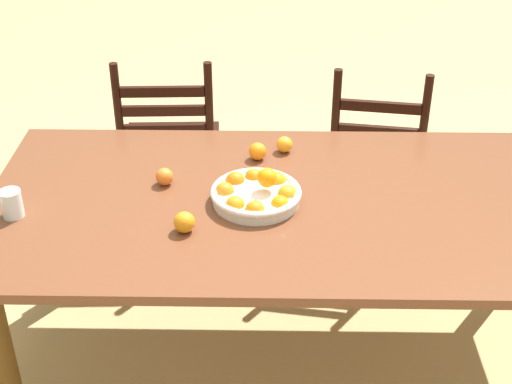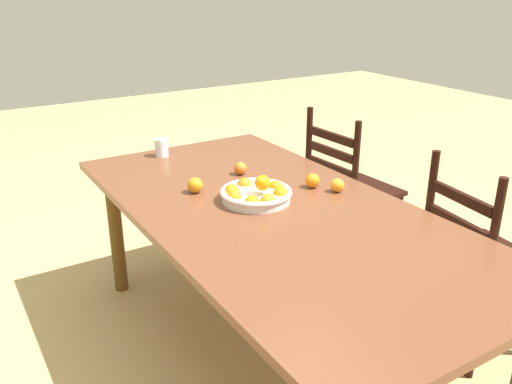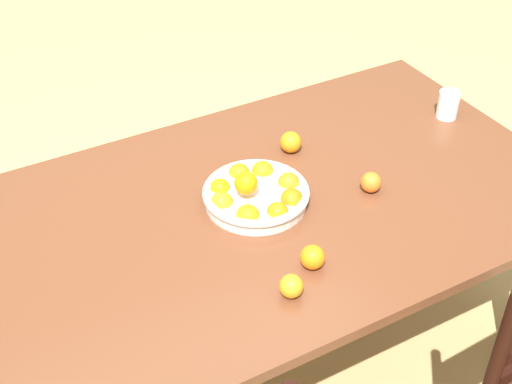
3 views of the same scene
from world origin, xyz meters
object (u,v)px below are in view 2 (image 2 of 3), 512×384
Objects in this scene: orange_loose_0 at (240,168)px; orange_loose_3 at (195,185)px; orange_loose_1 at (313,181)px; orange_loose_2 at (337,185)px; drinking_glass at (161,148)px; chair_by_cabinet at (348,190)px; fruit_bowl at (256,194)px; chair_near_window at (477,261)px; dining_table at (274,226)px.

orange_loose_3 is (0.10, -0.29, 0.00)m from orange_loose_0.
orange_loose_3 reaches higher than orange_loose_0.
orange_loose_1 reaches higher than orange_loose_2.
chair_by_cabinet is at bearing 68.96° from drinking_glass.
drinking_glass is (-0.79, -0.10, 0.01)m from fruit_bowl.
chair_near_window is 1.30m from orange_loose_3.
fruit_bowl is at bearing 65.96° from chair_near_window.
dining_table is 33.68× the size of orange_loose_0.
orange_loose_3 is (-0.22, -0.18, 0.00)m from fruit_bowl.
orange_loose_3 is at bearing -71.11° from orange_loose_0.
dining_table is 0.36m from orange_loose_2.
fruit_bowl is 4.98× the size of orange_loose_0.
chair_near_window is 0.81m from orange_loose_1.
dining_table is 6.77× the size of fruit_bowl.
drinking_glass is (-1.32, -0.93, 0.33)m from chair_near_window.
chair_near_window reaches higher than dining_table.
orange_loose_3 is (-0.32, -0.54, 0.00)m from orange_loose_2.
chair_by_cabinet is 1.03m from fruit_bowl.
orange_loose_1 is (-0.12, 0.28, 0.11)m from dining_table.
orange_loose_0 is at bearing -149.77° from orange_loose_1.
orange_loose_3 is 0.73× the size of drinking_glass.
fruit_bowl is at bearing -105.66° from orange_loose_2.
orange_loose_3 reaches higher than orange_loose_2.
chair_by_cabinet is 0.84m from orange_loose_0.
chair_by_cabinet is at bearing 124.98° from orange_loose_1.
orange_loose_1 is 0.12m from orange_loose_2.
drinking_glass is at bearing -156.01° from orange_loose_0.
fruit_bowl is 3.26× the size of drinking_glass.
chair_near_window is at bearing 40.28° from orange_loose_0.
orange_loose_0 is (0.09, -0.78, 0.30)m from chair_by_cabinet.
orange_loose_2 is 0.89× the size of orange_loose_3.
orange_loose_1 is at bearing 26.61° from drinking_glass.
orange_loose_2 is (-0.42, -0.47, 0.32)m from chair_near_window.
orange_loose_1 is at bearing -148.97° from orange_loose_2.
orange_loose_2 is 0.65× the size of drinking_glass.
drinking_glass is at bearing -153.39° from orange_loose_1.
fruit_bowl is at bearing 38.51° from orange_loose_3.
chair_by_cabinet is at bearing 96.64° from orange_loose_0.
chair_near_window is at bearing 45.29° from orange_loose_1.
chair_near_window is 1.16m from orange_loose_0.
orange_loose_0 is (-0.85, -0.72, 0.32)m from chair_near_window.
drinking_glass reaches higher than dining_table.
chair_by_cabinet reaches higher than dining_table.
orange_loose_1 is (0.00, 0.30, 0.00)m from fruit_bowl.
chair_near_window is (0.41, 0.81, -0.21)m from dining_table.
chair_by_cabinet is (-0.53, 0.88, -0.20)m from dining_table.
fruit_bowl reaches higher than drinking_glass.
chair_near_window is at bearing 63.36° from dining_table.
orange_loose_2 is (-0.02, 0.34, 0.11)m from dining_table.
drinking_glass is at bearing 66.50° from chair_by_cabinet.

